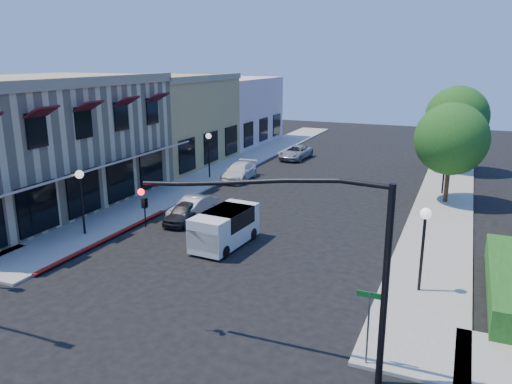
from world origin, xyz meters
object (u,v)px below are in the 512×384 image
at_px(lamppost_left_near, 80,186).
at_px(lamppost_left_far, 209,144).
at_px(signal_mast_arm, 311,241).
at_px(white_van, 224,226).
at_px(lamppost_right_far, 446,156).
at_px(parked_car_a, 184,213).
at_px(parked_car_c, 239,172).
at_px(parked_car_d, 296,152).
at_px(street_tree_a, 451,139).
at_px(street_tree_b, 457,117).
at_px(parked_car_b, 193,207).
at_px(lamppost_right_near, 424,229).
at_px(street_name_sign, 369,316).

relative_size(lamppost_left_near, lamppost_left_far, 1.00).
bearing_deg(signal_mast_arm, white_van, 130.29).
bearing_deg(lamppost_right_far, parked_car_a, -137.94).
height_order(parked_car_a, parked_car_c, parked_car_c).
bearing_deg(parked_car_d, signal_mast_arm, -66.59).
bearing_deg(parked_car_d, white_van, -76.23).
bearing_deg(parked_car_d, street_tree_a, -32.18).
distance_m(lamppost_left_far, lamppost_right_far, 17.12).
distance_m(street_tree_b, signal_mast_arm, 30.65).
distance_m(parked_car_b, parked_car_d, 19.00).
height_order(signal_mast_arm, white_van, signal_mast_arm).
height_order(lamppost_right_far, white_van, lamppost_right_far).
height_order(lamppost_left_far, parked_car_b, lamppost_left_far).
relative_size(street_tree_a, signal_mast_arm, 0.81).
xyz_separation_m(lamppost_left_far, lamppost_right_near, (17.00, -14.00, 0.00)).
bearing_deg(lamppost_left_far, signal_mast_arm, -55.00).
relative_size(lamppost_left_near, parked_car_a, 1.05).
bearing_deg(parked_car_a, parked_car_b, 84.74).
distance_m(signal_mast_arm, parked_car_c, 24.51).
height_order(signal_mast_arm, lamppost_left_near, signal_mast_arm).
bearing_deg(street_tree_a, parked_car_a, -143.67).
distance_m(signal_mast_arm, parked_car_a, 15.37).
bearing_deg(lamppost_right_near, signal_mast_arm, -112.12).
bearing_deg(parked_car_d, lamppost_left_near, -94.61).
height_order(street_tree_a, lamppost_right_near, street_tree_a).
xyz_separation_m(street_tree_b, lamppost_right_far, (-0.30, -8.00, -1.81)).
xyz_separation_m(signal_mast_arm, parked_car_c, (-12.06, 21.06, -3.45)).
height_order(lamppost_right_near, white_van, lamppost_right_near).
relative_size(street_tree_b, lamppost_left_far, 1.97).
bearing_deg(street_tree_a, signal_mast_arm, -98.17).
bearing_deg(street_tree_a, white_van, -128.30).
xyz_separation_m(lamppost_right_far, parked_car_d, (-13.30, 8.00, -2.12)).
xyz_separation_m(lamppost_left_near, parked_car_b, (3.70, 5.00, -2.12)).
relative_size(lamppost_left_near, parked_car_b, 0.96).
xyz_separation_m(street_name_sign, lamppost_left_near, (-16.00, 5.80, 1.04)).
bearing_deg(street_tree_a, lamppost_left_far, 180.00).
xyz_separation_m(street_tree_a, street_name_sign, (-1.30, -19.80, -2.50)).
bearing_deg(lamppost_right_near, lamppost_left_far, 140.53).
distance_m(parked_car_c, parked_car_d, 9.55).
xyz_separation_m(street_tree_b, lamppost_left_near, (-17.30, -24.00, -1.81)).
bearing_deg(lamppost_right_near, lamppost_right_far, 90.00).
bearing_deg(parked_car_d, parked_car_b, -85.85).
height_order(white_van, parked_car_b, white_van).
relative_size(parked_car_b, parked_car_d, 0.83).
bearing_deg(parked_car_b, lamppost_right_near, -15.62).
height_order(lamppost_right_far, parked_car_a, lamppost_right_far).
bearing_deg(lamppost_left_near, street_tree_b, 54.21).
height_order(lamppost_right_far, parked_car_b, lamppost_right_far).
bearing_deg(white_van, street_tree_b, 66.38).
relative_size(lamppost_right_near, parked_car_a, 1.05).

